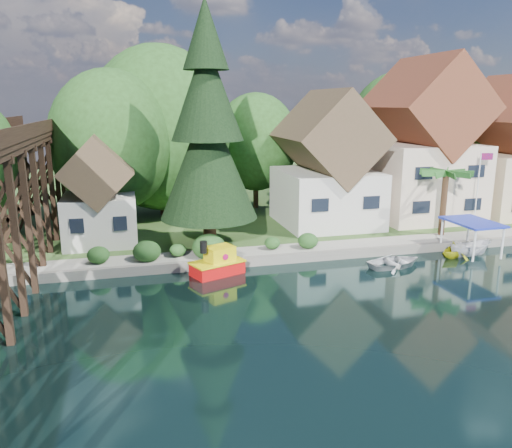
{
  "coord_description": "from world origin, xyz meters",
  "views": [
    {
      "loc": [
        -8.77,
        -22.26,
        10.38
      ],
      "look_at": [
        -1.58,
        6.0,
        3.31
      ],
      "focal_mm": 35.0,
      "sensor_mm": 36.0,
      "label": 1
    }
  ],
  "objects_px": {
    "conifer": "(207,132)",
    "flagpole": "(480,182)",
    "shed": "(99,198)",
    "boat_canopy": "(471,241)",
    "palm_tree": "(446,175)",
    "boat_yellow": "(454,248)",
    "house_center": "(422,150)",
    "house_right": "(512,156)",
    "tugboat": "(218,263)",
    "house_left": "(327,169)",
    "boat_white_a": "(395,261)"
  },
  "relations": [
    {
      "from": "shed",
      "to": "boat_canopy",
      "type": "bearing_deg",
      "value": -18.32
    },
    {
      "from": "house_left",
      "to": "shed",
      "type": "xyz_separation_m",
      "value": [
        -18.0,
        -1.5,
        -1.31
      ]
    },
    {
      "from": "house_right",
      "to": "conifer",
      "type": "height_order",
      "value": "conifer"
    },
    {
      "from": "boat_yellow",
      "to": "boat_canopy",
      "type": "bearing_deg",
      "value": -115.17
    },
    {
      "from": "conifer",
      "to": "flagpole",
      "type": "bearing_deg",
      "value": -1.43
    },
    {
      "from": "flagpole",
      "to": "boat_yellow",
      "type": "height_order",
      "value": "flagpole"
    },
    {
      "from": "conifer",
      "to": "boat_canopy",
      "type": "distance_m",
      "value": 19.65
    },
    {
      "from": "house_left",
      "to": "boat_canopy",
      "type": "distance_m",
      "value": 12.56
    },
    {
      "from": "house_left",
      "to": "house_center",
      "type": "xyz_separation_m",
      "value": [
        9.0,
        0.5,
        1.28
      ]
    },
    {
      "from": "boat_white_a",
      "to": "conifer",
      "type": "bearing_deg",
      "value": 51.14
    },
    {
      "from": "shed",
      "to": "palm_tree",
      "type": "bearing_deg",
      "value": -9.77
    },
    {
      "from": "house_center",
      "to": "palm_tree",
      "type": "distance_m",
      "value": 6.71
    },
    {
      "from": "palm_tree",
      "to": "flagpole",
      "type": "distance_m",
      "value": 4.14
    },
    {
      "from": "house_center",
      "to": "boat_canopy",
      "type": "height_order",
      "value": "house_center"
    },
    {
      "from": "house_left",
      "to": "house_center",
      "type": "height_order",
      "value": "house_center"
    },
    {
      "from": "flagpole",
      "to": "boat_white_a",
      "type": "relative_size",
      "value": 1.63
    },
    {
      "from": "conifer",
      "to": "boat_canopy",
      "type": "bearing_deg",
      "value": -17.71
    },
    {
      "from": "palm_tree",
      "to": "boat_canopy",
      "type": "relative_size",
      "value": 1.34
    },
    {
      "from": "shed",
      "to": "house_right",
      "type": "bearing_deg",
      "value": 2.39
    },
    {
      "from": "house_center",
      "to": "boat_yellow",
      "type": "height_order",
      "value": "house_center"
    },
    {
      "from": "boat_yellow",
      "to": "tugboat",
      "type": "bearing_deg",
      "value": 67.6
    },
    {
      "from": "tugboat",
      "to": "boat_white_a",
      "type": "relative_size",
      "value": 0.96
    },
    {
      "from": "conifer",
      "to": "house_center",
      "type": "bearing_deg",
      "value": 13.53
    },
    {
      "from": "house_left",
      "to": "flagpole",
      "type": "relative_size",
      "value": 1.78
    },
    {
      "from": "house_left",
      "to": "boat_yellow",
      "type": "xyz_separation_m",
      "value": [
        5.67,
        -9.63,
        -4.5
      ]
    },
    {
      "from": "palm_tree",
      "to": "house_right",
      "type": "bearing_deg",
      "value": 28.31
    },
    {
      "from": "boat_canopy",
      "to": "palm_tree",
      "type": "bearing_deg",
      "value": 85.08
    },
    {
      "from": "house_center",
      "to": "tugboat",
      "type": "height_order",
      "value": "house_center"
    },
    {
      "from": "tugboat",
      "to": "boat_white_a",
      "type": "bearing_deg",
      "value": -6.77
    },
    {
      "from": "house_right",
      "to": "flagpole",
      "type": "distance_m",
      "value": 8.52
    },
    {
      "from": "palm_tree",
      "to": "boat_yellow",
      "type": "distance_m",
      "value": 6.09
    },
    {
      "from": "house_left",
      "to": "conifer",
      "type": "distance_m",
      "value": 11.79
    },
    {
      "from": "boat_white_a",
      "to": "boat_yellow",
      "type": "xyz_separation_m",
      "value": [
        4.95,
        0.78,
        0.24
      ]
    },
    {
      "from": "house_center",
      "to": "palm_tree",
      "type": "xyz_separation_m",
      "value": [
        -1.83,
        -6.33,
        -1.26
      ]
    },
    {
      "from": "house_right",
      "to": "palm_tree",
      "type": "relative_size",
      "value": 2.33
    },
    {
      "from": "house_left",
      "to": "conifer",
      "type": "bearing_deg",
      "value": -158.23
    },
    {
      "from": "house_right",
      "to": "shed",
      "type": "xyz_separation_m",
      "value": [
        -36.0,
        -1.5,
        -1.95
      ]
    },
    {
      "from": "house_left",
      "to": "palm_tree",
      "type": "relative_size",
      "value": 2.06
    },
    {
      "from": "flagpole",
      "to": "shed",
      "type": "bearing_deg",
      "value": 173.66
    },
    {
      "from": "shed",
      "to": "flagpole",
      "type": "distance_m",
      "value": 29.25
    },
    {
      "from": "tugboat",
      "to": "boat_white_a",
      "type": "xyz_separation_m",
      "value": [
        11.51,
        -1.37,
        -0.31
      ]
    },
    {
      "from": "flagpole",
      "to": "boat_canopy",
      "type": "bearing_deg",
      "value": -130.25
    },
    {
      "from": "house_right",
      "to": "tugboat",
      "type": "bearing_deg",
      "value": -162.56
    },
    {
      "from": "shed",
      "to": "boat_canopy",
      "type": "relative_size",
      "value": 1.96
    },
    {
      "from": "shed",
      "to": "conifer",
      "type": "relative_size",
      "value": 0.47
    },
    {
      "from": "house_right",
      "to": "boat_white_a",
      "type": "xyz_separation_m",
      "value": [
        -17.28,
        -10.41,
        -5.38
      ]
    },
    {
      "from": "shed",
      "to": "boat_yellow",
      "type": "bearing_deg",
      "value": -18.95
    },
    {
      "from": "palm_tree",
      "to": "boat_white_a",
      "type": "height_order",
      "value": "palm_tree"
    },
    {
      "from": "house_left",
      "to": "flagpole",
      "type": "height_order",
      "value": "house_left"
    },
    {
      "from": "house_center",
      "to": "palm_tree",
      "type": "height_order",
      "value": "house_center"
    }
  ]
}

